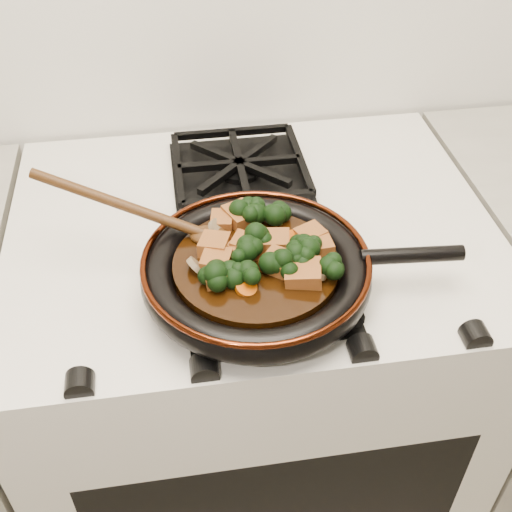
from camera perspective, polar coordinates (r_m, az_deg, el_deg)
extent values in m
cube|color=silver|center=(1.34, -0.31, -12.39)|extent=(0.76, 0.60, 0.90)
cylinder|color=black|center=(0.87, 0.00, -1.83)|extent=(0.28, 0.28, 0.01)
torus|color=black|center=(0.86, 0.00, -1.39)|extent=(0.31, 0.31, 0.04)
torus|color=#451809|center=(0.85, 0.00, -0.35)|extent=(0.31, 0.31, 0.01)
cylinder|color=black|center=(0.89, 13.69, 0.08)|extent=(0.14, 0.03, 0.02)
cylinder|color=black|center=(0.86, 0.00, -1.05)|extent=(0.22, 0.22, 0.02)
cube|color=brown|center=(0.84, -3.59, -0.56)|extent=(0.05, 0.05, 0.03)
cube|color=brown|center=(0.87, -3.72, 0.94)|extent=(0.05, 0.05, 0.03)
cube|color=brown|center=(0.89, 4.90, 1.82)|extent=(0.05, 0.05, 0.03)
cube|color=brown|center=(0.92, -1.46, 3.60)|extent=(0.05, 0.06, 0.03)
cube|color=brown|center=(0.87, 1.75, 1.29)|extent=(0.04, 0.04, 0.02)
cube|color=brown|center=(0.82, -3.49, -1.76)|extent=(0.04, 0.04, 0.03)
cube|color=brown|center=(0.86, -0.96, 0.51)|extent=(0.05, 0.05, 0.03)
cube|color=brown|center=(0.82, 4.24, -1.62)|extent=(0.06, 0.05, 0.03)
cube|color=brown|center=(0.87, 5.59, 0.90)|extent=(0.04, 0.04, 0.02)
cube|color=brown|center=(0.87, -1.01, 1.04)|extent=(0.05, 0.05, 0.02)
cube|color=brown|center=(0.91, -3.05, 3.12)|extent=(0.04, 0.04, 0.02)
cube|color=brown|center=(0.84, 2.11, -0.65)|extent=(0.06, 0.06, 0.02)
cylinder|color=#B14504|center=(0.81, -0.90, -2.78)|extent=(0.03, 0.03, 0.02)
cylinder|color=#B14504|center=(0.88, 3.50, 1.50)|extent=(0.03, 0.03, 0.02)
cylinder|color=#B14504|center=(0.84, -3.92, -1.26)|extent=(0.03, 0.03, 0.01)
cylinder|color=#B14504|center=(0.88, 5.07, 1.21)|extent=(0.03, 0.03, 0.02)
cylinder|color=#B14504|center=(0.83, 4.34, -1.82)|extent=(0.03, 0.03, 0.01)
cylinder|color=brown|center=(0.83, 5.12, -1.49)|extent=(0.05, 0.05, 0.02)
cylinder|color=brown|center=(0.89, -3.30, 2.36)|extent=(0.04, 0.04, 0.03)
cylinder|color=brown|center=(0.84, -5.30, -0.94)|extent=(0.03, 0.04, 0.03)
ellipsoid|color=#3F240D|center=(0.89, -4.16, 1.82)|extent=(0.07, 0.06, 0.02)
cylinder|color=#3F240D|center=(0.90, -11.91, 4.51)|extent=(0.02, 0.02, 0.26)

